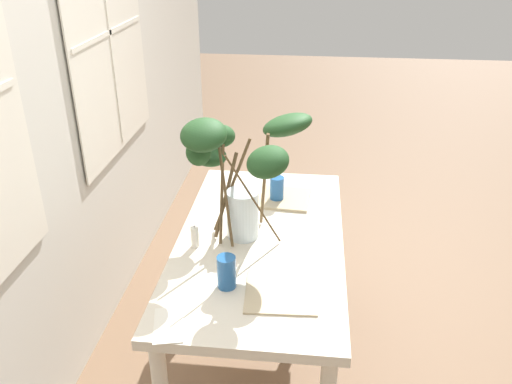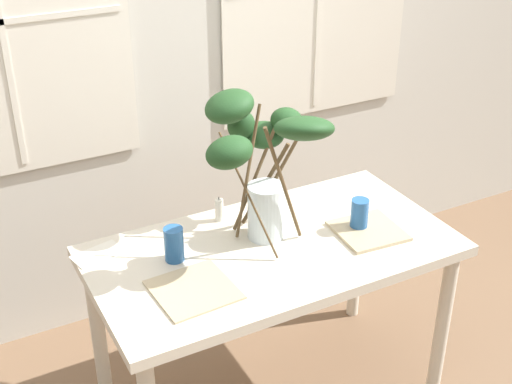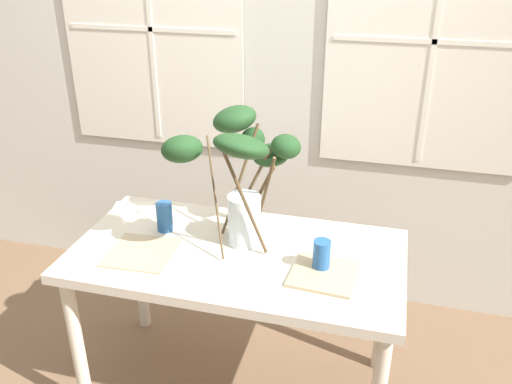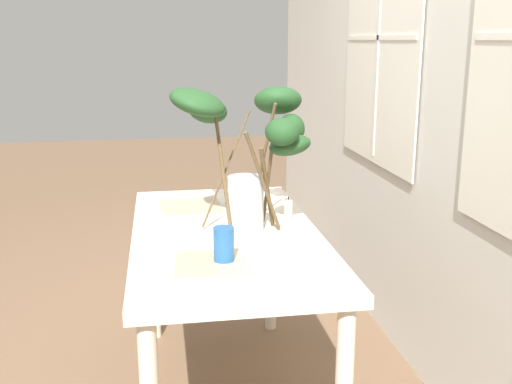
{
  "view_description": "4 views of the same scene",
  "coord_description": "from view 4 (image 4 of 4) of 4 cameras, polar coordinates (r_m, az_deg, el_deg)",
  "views": [
    {
      "loc": [
        -1.94,
        -0.19,
        1.96
      ],
      "look_at": [
        -0.01,
        0.02,
        0.97
      ],
      "focal_mm": 36.91,
      "sensor_mm": 36.0,
      "label": 1
    },
    {
      "loc": [
        -1.09,
        -1.91,
        2.16
      ],
      "look_at": [
        -0.06,
        0.03,
        0.97
      ],
      "focal_mm": 49.28,
      "sensor_mm": 36.0,
      "label": 2
    },
    {
      "loc": [
        0.56,
        -1.8,
        1.92
      ],
      "look_at": [
        0.07,
        0.06,
        0.99
      ],
      "focal_mm": 37.72,
      "sensor_mm": 36.0,
      "label": 3
    },
    {
      "loc": [
        2.22,
        -0.24,
        1.46
      ],
      "look_at": [
        0.03,
        0.11,
        0.9
      ],
      "focal_mm": 42.39,
      "sensor_mm": 36.0,
      "label": 4
    }
  ],
  "objects": [
    {
      "name": "napkin_folded",
      "position": [
        2.95,
        0.73,
        0.07
      ],
      "size": [
        0.2,
        0.14,
        0.0
      ],
      "primitive_type": "cube",
      "rotation": [
        0.0,
        0.0,
        0.23
      ],
      "color": "silver",
      "rests_on": "dining_table"
    },
    {
      "name": "back_wall_with_windows",
      "position": [
        2.51,
        18.83,
        11.98
      ],
      "size": [
        5.83,
        0.14,
        2.79
      ],
      "color": "beige",
      "rests_on": "ground"
    },
    {
      "name": "dining_table",
      "position": [
        2.38,
        -2.86,
        -5.74
      ],
      "size": [
        1.36,
        0.71,
        0.74
      ],
      "color": "beige",
      "rests_on": "ground"
    },
    {
      "name": "pillar_candle",
      "position": [
        2.46,
        3.07,
        -1.72
      ],
      "size": [
        0.03,
        0.03,
        0.1
      ],
      "color": "silver",
      "rests_on": "dining_table"
    },
    {
      "name": "plate_square_right",
      "position": [
        1.99,
        -4.11,
        -6.86
      ],
      "size": [
        0.26,
        0.26,
        0.01
      ],
      "primitive_type": "cube",
      "rotation": [
        0.0,
        0.0,
        -0.07
      ],
      "color": "tan",
      "rests_on": "dining_table"
    },
    {
      "name": "vase_with_branches",
      "position": [
        2.28,
        -0.8,
        4.86
      ],
      "size": [
        0.56,
        0.57,
        0.59
      ],
      "color": "silver",
      "rests_on": "dining_table"
    },
    {
      "name": "plate_square_left",
      "position": [
        2.69,
        -6.18,
        -1.32
      ],
      "size": [
        0.28,
        0.28,
        0.01
      ],
      "primitive_type": "cube",
      "rotation": [
        0.0,
        0.0,
        0.05
      ],
      "color": "tan",
      "rests_on": "dining_table"
    },
    {
      "name": "drinking_glass_blue_right",
      "position": [
        1.99,
        -3.05,
        -5.11
      ],
      "size": [
        0.07,
        0.07,
        0.13
      ],
      "primitive_type": "cylinder",
      "color": "#235693",
      "rests_on": "dining_table"
    },
    {
      "name": "drinking_glass_blue_left",
      "position": [
        2.68,
        -1.82,
        0.02
      ],
      "size": [
        0.07,
        0.07,
        0.13
      ],
      "primitive_type": "cylinder",
      "color": "#235693",
      "rests_on": "dining_table"
    }
  ]
}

